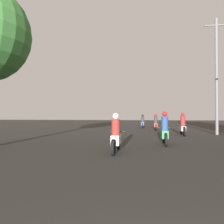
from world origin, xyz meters
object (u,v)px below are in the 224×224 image
motorcycle_silver (183,126)px  motorcycle_red (156,124)px  motorcycle_white (116,136)px  motorcycle_green (165,131)px  utility_pole_far (217,74)px  motorcycle_blue (143,123)px

motorcycle_silver → motorcycle_red: (-1.60, 4.89, -0.01)m
motorcycle_white → motorcycle_green: size_ratio=1.04×
motorcycle_red → utility_pole_far: bearing=-36.1°
motorcycle_blue → motorcycle_green: bearing=-91.6°
motorcycle_silver → utility_pole_far: bearing=20.0°
motorcycle_white → motorcycle_silver: size_ratio=1.04×
motorcycle_white → utility_pole_far: size_ratio=0.24×
motorcycle_silver → motorcycle_white: bearing=-114.8°
motorcycle_green → motorcycle_blue: size_ratio=0.99×
motorcycle_red → motorcycle_green: bearing=-81.5°
motorcycle_white → motorcycle_silver: (3.65, 7.40, 0.02)m
motorcycle_red → motorcycle_blue: bearing=118.3°
motorcycle_green → utility_pole_far: utility_pole_far is taller
motorcycle_silver → utility_pole_far: utility_pole_far is taller
motorcycle_green → utility_pole_far: (4.12, 5.78, 3.69)m
motorcycle_white → motorcycle_blue: size_ratio=1.02×
motorcycle_white → utility_pole_far: utility_pole_far is taller
motorcycle_white → utility_pole_far: bearing=47.0°
motorcycle_white → motorcycle_silver: motorcycle_silver is taller
motorcycle_green → utility_pole_far: size_ratio=0.23×
motorcycle_green → motorcycle_blue: motorcycle_green is taller
motorcycle_blue → motorcycle_white: bearing=-99.7°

